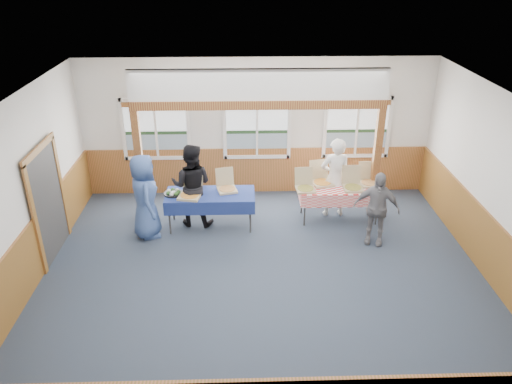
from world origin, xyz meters
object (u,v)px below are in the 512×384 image
table_left (210,196)px  table_right (340,190)px  person_grey (376,208)px  woman_white (335,178)px  man_blue (145,197)px  woman_black (192,185)px

table_left → table_right: 2.74m
table_left → table_right: (2.73, 0.23, -0.00)m
table_left → table_right: same height
table_right → person_grey: size_ratio=1.15×
table_left → woman_white: (2.65, 0.44, 0.18)m
woman_white → man_blue: bearing=5.2°
table_left → man_blue: size_ratio=1.10×
man_blue → woman_white: bearing=-95.8°
woman_white → woman_black: size_ratio=0.99×
woman_white → table_right: bearing=105.7°
table_left → woman_black: woman_black is taller
table_right → person_grey: bearing=-64.6°
woman_white → person_grey: bearing=111.3°
table_right → woman_white: size_ratio=0.98×
woman_white → woman_black: woman_black is taller
table_right → woman_black: 3.12m
woman_black → person_grey: (3.64, -0.89, -0.13)m
table_left → person_grey: bearing=-21.8°
man_blue → table_left: bearing=-92.2°
woman_black → woman_white: bearing=-165.6°
woman_white → man_blue: 3.99m
woman_white → man_blue: size_ratio=1.01×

